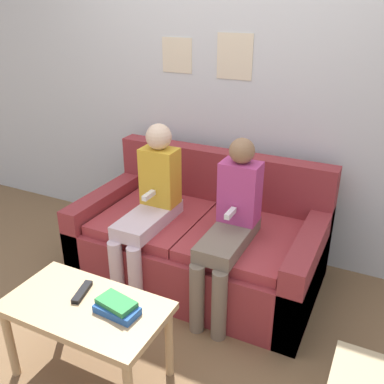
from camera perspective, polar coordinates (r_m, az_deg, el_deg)
The scene contains 8 objects.
ground_plane at distance 2.75m, azimuth -4.24°, elevation -17.02°, with size 10.00×10.00×0.00m, color brown.
wall_back at distance 3.12m, azimuth 5.80°, elevation 14.77°, with size 8.00×0.06×2.60m.
couch at distance 3.00m, azimuth 1.21°, elevation -6.59°, with size 1.62×0.91×0.83m.
coffee_table at distance 2.26m, azimuth -13.94°, elevation -15.63°, with size 0.81×0.44×0.45m.
person_left at distance 2.80m, azimuth -5.61°, elevation -1.41°, with size 0.24×0.61×1.09m.
person_right at distance 2.57m, azimuth 5.14°, elevation -4.16°, with size 0.24×0.61×1.08m.
tv_remote at distance 2.28m, azimuth -14.44°, elevation -12.77°, with size 0.08×0.17×0.02m.
book_stack at distance 2.12m, azimuth -9.99°, elevation -14.89°, with size 0.22×0.14×0.06m.
Camera 1 is at (1.09, -1.75, 1.82)m, focal length 40.00 mm.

